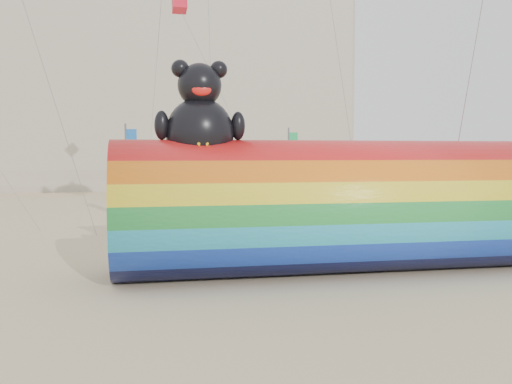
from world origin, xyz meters
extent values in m
plane|color=#CCB58C|center=(0.00, 0.00, 0.00)|extent=(160.00, 160.00, 0.00)
cube|color=#B7AD99|center=(-12.00, 46.00, 10.00)|extent=(60.00, 15.00, 20.00)
cube|color=#28303D|center=(-12.00, 38.44, 10.50)|extent=(59.50, 0.12, 17.00)
cylinder|color=red|center=(2.98, 0.40, 2.00)|extent=(13.73, 4.00, 4.00)
ellipsoid|color=black|center=(-1.36, 0.40, 4.18)|extent=(1.96, 1.75, 2.06)
ellipsoid|color=yellow|center=(-1.36, -0.23, 4.06)|extent=(1.01, 0.44, 0.88)
sphere|color=black|center=(-1.36, 0.40, 5.55)|extent=(1.26, 1.26, 1.26)
sphere|color=black|center=(-1.91, 0.40, 6.01)|extent=(0.50, 0.50, 0.50)
sphere|color=black|center=(-0.81, 0.40, 6.01)|extent=(0.50, 0.50, 0.50)
ellipsoid|color=red|center=(-1.36, -0.12, 5.38)|extent=(0.55, 0.20, 0.35)
ellipsoid|color=black|center=(-2.45, 0.28, 4.41)|extent=(0.41, 0.41, 0.82)
ellipsoid|color=black|center=(-0.28, 0.28, 4.41)|extent=(0.41, 0.41, 0.82)
cylinder|color=#59595E|center=(-3.83, 15.76, 2.60)|extent=(0.10, 0.10, 5.20)
cube|color=blue|center=(-3.52, 15.76, 2.65)|extent=(0.56, 0.06, 4.50)
cylinder|color=#59595E|center=(0.63, 14.00, 2.60)|extent=(0.10, 0.10, 5.20)
cube|color=#EB5821|center=(0.94, 14.00, 2.65)|extent=(0.56, 0.06, 4.50)
cylinder|color=#59595E|center=(6.13, 18.96, 2.60)|extent=(0.10, 0.10, 5.20)
cube|color=#19A854|center=(6.44, 18.96, 2.65)|extent=(0.56, 0.06, 4.50)
cube|color=red|center=(-1.08, 12.68, 11.07)|extent=(0.68, 0.68, 1.09)
camera|label=1|loc=(-3.04, -15.99, 3.65)|focal=40.00mm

